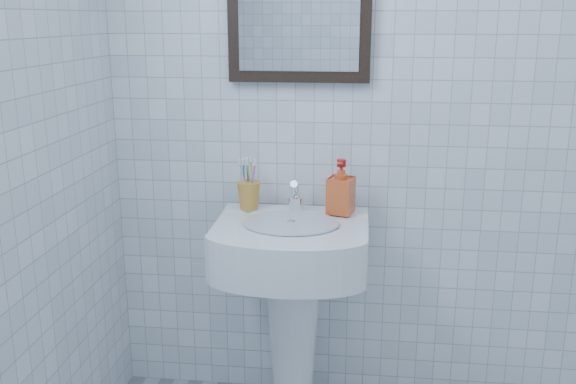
# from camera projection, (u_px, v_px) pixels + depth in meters

# --- Properties ---
(wall_back) EXTENTS (2.20, 0.02, 2.50)m
(wall_back) POSITION_uv_depth(u_px,v_px,m) (412.00, 80.00, 2.25)
(wall_back) COLOR white
(wall_back) RESTS_ON ground
(washbasin) EXTENTS (0.52, 0.38, 0.80)m
(washbasin) POSITION_uv_depth(u_px,v_px,m) (292.00, 288.00, 2.27)
(washbasin) COLOR white
(washbasin) RESTS_ON ground
(faucet) EXTENTS (0.05, 0.11, 0.13)m
(faucet) POSITION_uv_depth(u_px,v_px,m) (295.00, 198.00, 2.28)
(faucet) COLOR white
(faucet) RESTS_ON washbasin
(toothbrush_cup) EXTENTS (0.11, 0.11, 0.10)m
(toothbrush_cup) POSITION_uv_depth(u_px,v_px,m) (249.00, 196.00, 2.31)
(toothbrush_cup) COLOR orange
(toothbrush_cup) RESTS_ON washbasin
(soap_dispenser) EXTENTS (0.11, 0.11, 0.19)m
(soap_dispenser) POSITION_uv_depth(u_px,v_px,m) (341.00, 187.00, 2.25)
(soap_dispenser) COLOR red
(soap_dispenser) RESTS_ON washbasin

